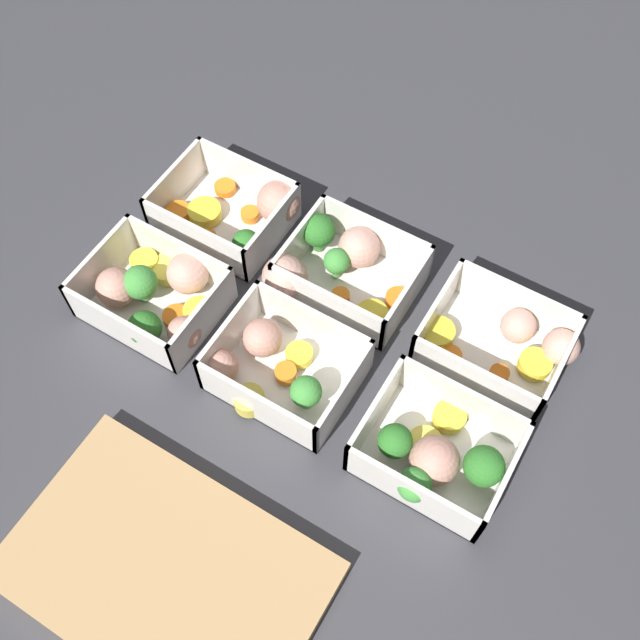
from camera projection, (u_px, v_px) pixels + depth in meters
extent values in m
plane|color=#38383D|center=(320.00, 329.00, 0.81)|extent=(4.00, 4.00, 0.00)
cube|color=silver|center=(490.00, 353.00, 0.79)|extent=(0.14, 0.11, 0.00)
cube|color=silver|center=(516.00, 302.00, 0.79)|extent=(0.14, 0.01, 0.06)
cube|color=silver|center=(473.00, 381.00, 0.75)|extent=(0.14, 0.01, 0.06)
cube|color=silver|center=(557.00, 371.00, 0.75)|extent=(0.01, 0.11, 0.06)
cube|color=silver|center=(436.00, 312.00, 0.79)|extent=(0.01, 0.11, 0.06)
cylinder|color=orange|center=(449.00, 357.00, 0.78)|extent=(0.03, 0.03, 0.01)
sphere|color=#D19E8C|center=(561.00, 347.00, 0.77)|extent=(0.05, 0.05, 0.04)
cylinder|color=yellow|center=(535.00, 364.00, 0.77)|extent=(0.05, 0.05, 0.01)
sphere|color=#D19E8C|center=(518.00, 326.00, 0.78)|extent=(0.04, 0.04, 0.04)
cylinder|color=orange|center=(498.00, 375.00, 0.77)|extent=(0.03, 0.03, 0.02)
cylinder|color=yellow|center=(437.00, 334.00, 0.79)|extent=(0.04, 0.04, 0.02)
cube|color=silver|center=(351.00, 284.00, 0.84)|extent=(0.14, 0.11, 0.00)
cube|color=silver|center=(376.00, 236.00, 0.84)|extent=(0.14, 0.01, 0.06)
cube|color=silver|center=(326.00, 307.00, 0.79)|extent=(0.14, 0.01, 0.06)
cube|color=silver|center=(407.00, 298.00, 0.80)|extent=(0.01, 0.11, 0.06)
cube|color=silver|center=(299.00, 245.00, 0.83)|extent=(0.01, 0.11, 0.06)
sphere|color=#D19E8C|center=(285.00, 277.00, 0.81)|extent=(0.07, 0.07, 0.05)
cylinder|color=yellow|center=(372.00, 316.00, 0.80)|extent=(0.05, 0.05, 0.01)
sphere|color=#D19E8C|center=(359.00, 247.00, 0.83)|extent=(0.05, 0.05, 0.05)
cylinder|color=orange|center=(338.00, 295.00, 0.82)|extent=(0.02, 0.02, 0.01)
cylinder|color=#407A37|center=(319.00, 243.00, 0.85)|extent=(0.01, 0.01, 0.02)
sphere|color=#2D7228|center=(319.00, 230.00, 0.83)|extent=(0.04, 0.04, 0.04)
cylinder|color=#519448|center=(336.00, 271.00, 0.83)|extent=(0.01, 0.01, 0.01)
sphere|color=#42933D|center=(337.00, 261.00, 0.82)|extent=(0.03, 0.03, 0.03)
cylinder|color=orange|center=(339.00, 311.00, 0.81)|extent=(0.04, 0.04, 0.01)
cylinder|color=orange|center=(397.00, 299.00, 0.82)|extent=(0.04, 0.04, 0.01)
cube|color=silver|center=(226.00, 222.00, 0.88)|extent=(0.14, 0.11, 0.00)
cube|color=silver|center=(249.00, 177.00, 0.88)|extent=(0.14, 0.01, 0.06)
cube|color=silver|center=(195.00, 240.00, 0.83)|extent=(0.14, 0.01, 0.06)
cube|color=silver|center=(273.00, 232.00, 0.84)|extent=(0.01, 0.11, 0.06)
cube|color=silver|center=(175.00, 185.00, 0.88)|extent=(0.01, 0.11, 0.06)
cylinder|color=orange|center=(225.00, 188.00, 0.90)|extent=(0.03, 0.03, 0.01)
cylinder|color=#407A37|center=(247.00, 253.00, 0.85)|extent=(0.01, 0.01, 0.02)
sphere|color=#2D7228|center=(246.00, 243.00, 0.83)|extent=(0.03, 0.03, 0.03)
cylinder|color=yellow|center=(205.00, 212.00, 0.88)|extent=(0.04, 0.04, 0.01)
sphere|color=tan|center=(279.00, 202.00, 0.86)|extent=(0.07, 0.07, 0.05)
cylinder|color=orange|center=(250.00, 214.00, 0.88)|extent=(0.02, 0.02, 0.01)
cylinder|color=orange|center=(178.00, 213.00, 0.88)|extent=(0.03, 0.03, 0.01)
cylinder|color=orange|center=(208.00, 240.00, 0.86)|extent=(0.03, 0.03, 0.02)
cube|color=silver|center=(434.00, 456.00, 0.73)|extent=(0.14, 0.11, 0.00)
cube|color=silver|center=(462.00, 402.00, 0.73)|extent=(0.14, 0.01, 0.06)
cube|color=silver|center=(411.00, 494.00, 0.69)|extent=(0.14, 0.01, 0.06)
cube|color=silver|center=(503.00, 482.00, 0.69)|extent=(0.01, 0.11, 0.06)
cube|color=silver|center=(374.00, 413.00, 0.73)|extent=(0.01, 0.11, 0.06)
cylinder|color=yellow|center=(449.00, 417.00, 0.75)|extent=(0.04, 0.04, 0.01)
cylinder|color=#519448|center=(412.00, 492.00, 0.70)|extent=(0.01, 0.01, 0.02)
sphere|color=#42933D|center=(414.00, 485.00, 0.69)|extent=(0.03, 0.03, 0.03)
cylinder|color=#DBC647|center=(425.00, 444.00, 0.73)|extent=(0.05, 0.05, 0.01)
cylinder|color=#407A37|center=(480.00, 474.00, 0.71)|extent=(0.01, 0.01, 0.01)
sphere|color=#2D7228|center=(484.00, 466.00, 0.70)|extent=(0.04, 0.04, 0.04)
sphere|color=tan|center=(434.00, 461.00, 0.70)|extent=(0.06, 0.06, 0.05)
cylinder|color=#407A37|center=(393.00, 449.00, 0.73)|extent=(0.01, 0.01, 0.02)
sphere|color=#2D7228|center=(395.00, 441.00, 0.71)|extent=(0.03, 0.03, 0.03)
cube|color=silver|center=(287.00, 376.00, 0.78)|extent=(0.14, 0.11, 0.00)
cube|color=silver|center=(314.00, 325.00, 0.78)|extent=(0.14, 0.01, 0.06)
cube|color=silver|center=(256.00, 407.00, 0.73)|extent=(0.14, 0.01, 0.06)
cube|color=silver|center=(344.00, 396.00, 0.74)|extent=(0.01, 0.11, 0.06)
cube|color=silver|center=(230.00, 335.00, 0.77)|extent=(0.01, 0.11, 0.06)
sphere|color=tan|center=(263.00, 338.00, 0.77)|extent=(0.05, 0.05, 0.04)
sphere|color=tan|center=(221.00, 367.00, 0.76)|extent=(0.05, 0.05, 0.04)
cylinder|color=yellow|center=(300.00, 355.00, 0.78)|extent=(0.04, 0.04, 0.01)
cylinder|color=#DBC647|center=(249.00, 400.00, 0.75)|extent=(0.04, 0.04, 0.02)
cylinder|color=#519448|center=(306.00, 400.00, 0.75)|extent=(0.01, 0.01, 0.02)
sphere|color=#42933D|center=(306.00, 391.00, 0.73)|extent=(0.03, 0.03, 0.03)
cylinder|color=orange|center=(284.00, 372.00, 0.77)|extent=(0.03, 0.03, 0.01)
cube|color=silver|center=(156.00, 305.00, 0.82)|extent=(0.14, 0.11, 0.00)
cube|color=silver|center=(182.00, 257.00, 0.82)|extent=(0.14, 0.01, 0.06)
cube|color=silver|center=(120.00, 330.00, 0.78)|extent=(0.14, 0.01, 0.06)
cube|color=silver|center=(203.00, 320.00, 0.78)|extent=(0.01, 0.11, 0.06)
cube|color=silver|center=(102.00, 265.00, 0.82)|extent=(0.01, 0.11, 0.06)
sphere|color=tan|center=(116.00, 287.00, 0.81)|extent=(0.06, 0.06, 0.04)
sphere|color=tan|center=(184.00, 333.00, 0.78)|extent=(0.04, 0.04, 0.04)
cylinder|color=yellow|center=(145.00, 263.00, 0.84)|extent=(0.04, 0.04, 0.02)
cylinder|color=#519448|center=(144.00, 293.00, 0.82)|extent=(0.01, 0.01, 0.01)
sphere|color=#42933D|center=(140.00, 282.00, 0.80)|extent=(0.04, 0.04, 0.04)
cylinder|color=#407A37|center=(148.00, 337.00, 0.79)|extent=(0.01, 0.01, 0.01)
sphere|color=#2D7228|center=(145.00, 328.00, 0.78)|extent=(0.04, 0.04, 0.04)
cylinder|color=orange|center=(176.00, 317.00, 0.81)|extent=(0.03, 0.03, 0.01)
cylinder|color=#DBC647|center=(168.00, 269.00, 0.84)|extent=(0.05, 0.05, 0.01)
sphere|color=#D19E8C|center=(188.00, 273.00, 0.81)|extent=(0.06, 0.06, 0.05)
cylinder|color=yellow|center=(200.00, 313.00, 0.81)|extent=(0.05, 0.05, 0.01)
cube|color=tan|center=(165.00, 572.00, 0.67)|extent=(0.28, 0.18, 0.02)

